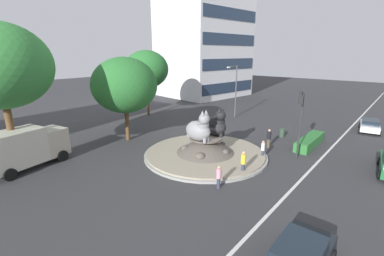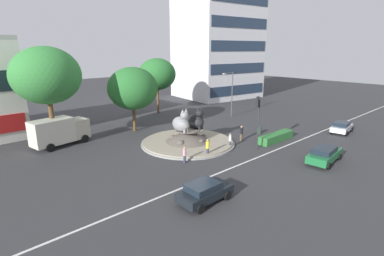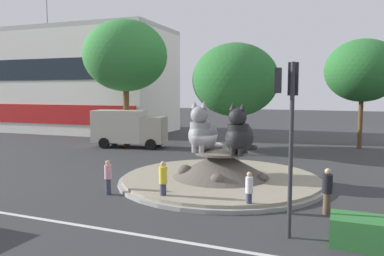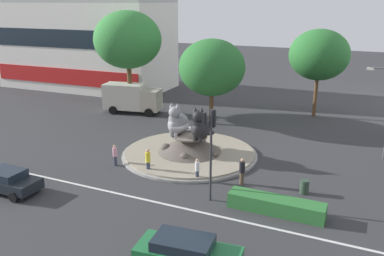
{
  "view_description": "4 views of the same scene",
  "coord_description": "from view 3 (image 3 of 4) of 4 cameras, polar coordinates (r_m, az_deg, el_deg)",
  "views": [
    {
      "loc": [
        -17.21,
        -12.93,
        8.63
      ],
      "look_at": [
        -2.76,
        -0.8,
        3.23
      ],
      "focal_mm": 24.64,
      "sensor_mm": 36.0,
      "label": 1
    },
    {
      "loc": [
        -20.81,
        -23.82,
        10.49
      ],
      "look_at": [
        -0.26,
        -0.99,
        2.08
      ],
      "focal_mm": 27.22,
      "sensor_mm": 36.0,
      "label": 2
    },
    {
      "loc": [
        5.89,
        -18.64,
        4.76
      ],
      "look_at": [
        -1.4,
        -0.57,
        2.86
      ],
      "focal_mm": 35.49,
      "sensor_mm": 36.0,
      "label": 3
    },
    {
      "loc": [
        12.69,
        -27.27,
        11.66
      ],
      "look_at": [
        0.41,
        -0.45,
        2.42
      ],
      "focal_mm": 38.16,
      "sensor_mm": 36.0,
      "label": 4
    }
  ],
  "objects": [
    {
      "name": "pedestrian_yellow_shirt",
      "position": [
        16.38,
        -4.36,
        -7.9
      ],
      "size": [
        0.36,
        0.36,
        1.8
      ],
      "rotation": [
        0.0,
        0.0,
        4.63
      ],
      "color": "#33384C",
      "rests_on": "ground"
    },
    {
      "name": "cat_statue_black",
      "position": [
        19.11,
        7.1,
        -1.03
      ],
      "size": [
        1.66,
        2.69,
        2.57
      ],
      "rotation": [
        0.0,
        0.0,
        -1.47
      ],
      "color": "black",
      "rests_on": "roundabout_island"
    },
    {
      "name": "lane_centreline",
      "position": [
        13.07,
        -6.76,
        -15.83
      ],
      "size": [
        112.0,
        0.2,
        0.01
      ],
      "primitive_type": "cube",
      "color": "silver",
      "rests_on": "ground"
    },
    {
      "name": "pedestrian_black_shirt",
      "position": [
        15.74,
        19.65,
        -8.77
      ],
      "size": [
        0.38,
        0.38,
        1.8
      ],
      "rotation": [
        0.0,
        0.0,
        0.15
      ],
      "color": "brown",
      "rests_on": "ground"
    },
    {
      "name": "ground_plane",
      "position": [
        20.12,
        4.35,
        -8.14
      ],
      "size": [
        160.0,
        160.0,
        0.0
      ],
      "primitive_type": "plane",
      "color": "#333335"
    },
    {
      "name": "roundabout_island",
      "position": [
        19.99,
        4.35,
        -6.53
      ],
      "size": [
        10.62,
        10.62,
        1.64
      ],
      "color": "gray",
      "rests_on": "ground"
    },
    {
      "name": "pedestrian_white_shirt",
      "position": [
        15.39,
        8.59,
        -9.21
      ],
      "size": [
        0.3,
        0.3,
        1.6
      ],
      "rotation": [
        0.0,
        0.0,
        0.72
      ],
      "color": "#33384C",
      "rests_on": "ground"
    },
    {
      "name": "cat_statue_grey",
      "position": [
        19.9,
        1.59,
        -0.67
      ],
      "size": [
        1.61,
        2.61,
        2.62
      ],
      "rotation": [
        0.0,
        0.0,
        -1.54
      ],
      "color": "gray",
      "rests_on": "roundabout_island"
    },
    {
      "name": "pedestrian_pink_shirt",
      "position": [
        17.99,
        -12.5,
        -7.13
      ],
      "size": [
        0.33,
        0.33,
        1.6
      ],
      "rotation": [
        0.0,
        0.0,
        4.87
      ],
      "color": "#33384C",
      "rests_on": "ground"
    },
    {
      "name": "broadleaf_tree_behind_island",
      "position": [
        33.15,
        -9.97,
        10.62
      ],
      "size": [
        7.09,
        7.09,
        10.76
      ],
      "color": "brown",
      "rests_on": "ground"
    },
    {
      "name": "delivery_box_truck",
      "position": [
        32.51,
        -9.56,
        0.08
      ],
      "size": [
        6.42,
        3.31,
        3.14
      ],
      "rotation": [
        0.0,
        0.0,
        0.18
      ],
      "color": "#B7AD99",
      "rests_on": "ground"
    },
    {
      "name": "shophouse_block",
      "position": [
        48.11,
        -17.16,
        6.74
      ],
      "size": [
        23.32,
        11.29,
        17.36
      ],
      "rotation": [
        0.0,
        0.0,
        0.03
      ],
      "color": "silver",
      "rests_on": "ground"
    },
    {
      "name": "third_tree_left",
      "position": [
        34.41,
        24.25,
        7.87
      ],
      "size": [
        6.03,
        6.03,
        9.01
      ],
      "color": "brown",
      "rests_on": "ground"
    },
    {
      "name": "second_tree_near_tower",
      "position": [
        28.38,
        6.52,
        7.19
      ],
      "size": [
        6.35,
        6.35,
        8.29
      ],
      "color": "brown",
      "rests_on": "ground"
    },
    {
      "name": "traffic_light_mast",
      "position": [
        12.47,
        14.45,
        2.47
      ],
      "size": [
        0.71,
        0.56,
        5.67
      ],
      "rotation": [
        0.0,
        0.0,
        1.63
      ],
      "color": "#2D2D33",
      "rests_on": "ground"
    }
  ]
}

